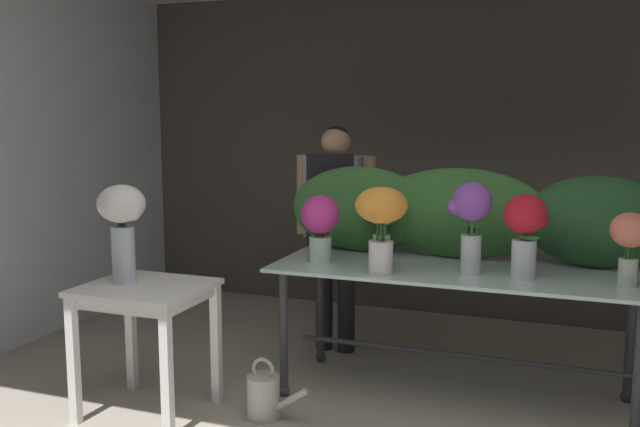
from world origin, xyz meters
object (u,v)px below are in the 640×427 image
Objects in this scene: vase_blush_peonies at (382,216)px; vase_sunset_snapdragons at (381,217)px; florist at (335,215)px; vase_white_roses_tall at (122,222)px; watering_can at (264,396)px; side_table_white at (146,304)px; vase_violet_dahlias at (471,216)px; vase_crimson_roses at (526,228)px; display_table_glass at (457,288)px; vase_magenta_tulips at (320,223)px; vase_coral_hydrangea at (630,239)px.

vase_blush_peonies is 0.42m from vase_sunset_snapdragons.
florist reaches higher than vase_white_roses_tall.
florist is 1.45m from watering_can.
side_table_white is 0.46× the size of florist.
vase_violet_dahlias is 0.29m from vase_crimson_roses.
vase_white_roses_tall is (-1.21, -0.90, 0.03)m from vase_blush_peonies.
vase_violet_dahlias is at bearing -51.50° from display_table_glass.
vase_violet_dahlias reaches higher than vase_sunset_snapdragons.
vase_magenta_tulips is 1.13m from vase_white_roses_tall.
vase_blush_peonies is 1.01× the size of vase_magenta_tulips.
side_table_white is 1.61× the size of vase_crimson_roses.
vase_blush_peonies reaches higher than side_table_white.
watering_can is at bearing 11.72° from vase_white_roses_tall.
florist reaches higher than vase_sunset_snapdragons.
display_table_glass is 3.85× the size of vase_white_roses_tall.
vase_violet_dahlias is at bearing 0.71° from vase_magenta_tulips.
vase_violet_dahlias is at bearing -21.65° from vase_blush_peonies.
vase_violet_dahlias is 1.33× the size of vase_coral_hydrangea.
vase_violet_dahlias is (0.56, -0.22, 0.06)m from vase_blush_peonies.
vase_white_roses_tall reaches higher than side_table_white.
side_table_white is 1.47m from vase_blush_peonies.
vase_violet_dahlias reaches higher than vase_coral_hydrangea.
side_table_white is at bearing -157.62° from vase_violet_dahlias.
vase_white_roses_tall is at bearing -143.44° from vase_magenta_tulips.
vase_violet_dahlias is 0.80m from vase_coral_hydrangea.
vase_sunset_snapdragons is at bearing 20.76° from vase_white_roses_tall.
vase_white_roses_tall is (-2.07, -0.67, 0.02)m from vase_crimson_roses.
vase_coral_hydrangea is (1.82, -0.67, 0.06)m from florist.
vase_blush_peonies is 0.89m from vase_crimson_roses.
display_table_glass is 0.55m from vase_crimson_roses.
vase_sunset_snapdragons reaches higher than vase_crimson_roses.
florist is at bearing 159.91° from vase_coral_hydrangea.
vase_sunset_snapdragons is 1.17m from watering_can.
florist is 3.84× the size of vase_blush_peonies.
vase_coral_hydrangea reaches higher than display_table_glass.
display_table_glass is at bearing 24.91° from vase_white_roses_tall.
vase_crimson_roses is 1.29× the size of watering_can.
florist is 0.64m from vase_blush_peonies.
vase_violet_dahlias is at bearing -179.98° from vase_coral_hydrangea.
vase_violet_dahlias reaches higher than vase_blush_peonies.
florist is 1.55m from vase_white_roses_tall.
vase_sunset_snapdragons is 1.27m from vase_coral_hydrangea.
vase_crimson_roses is 0.77m from vase_sunset_snapdragons.
watering_can is (-1.81, -0.52, -0.90)m from vase_coral_hydrangea.
florist is at bearing 149.12° from display_table_glass.
vase_blush_peonies is 0.61m from vase_violet_dahlias.
vase_sunset_snapdragons is at bearing -22.04° from vase_magenta_tulips.
display_table_glass is at bearing -30.88° from florist.
vase_violet_dahlias reaches higher than watering_can.
vase_magenta_tulips is at bearing 180.00° from vase_crimson_roses.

